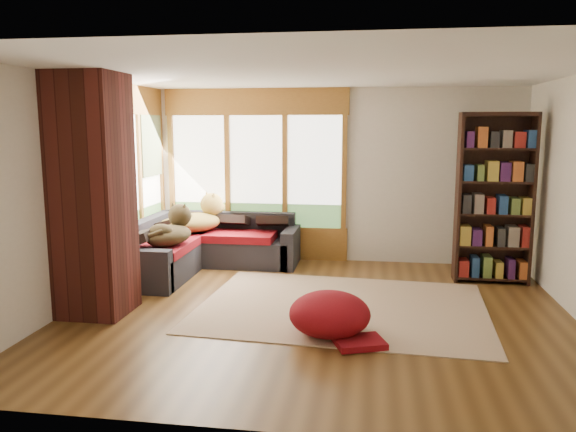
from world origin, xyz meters
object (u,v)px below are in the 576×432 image
(dog_tan, at_px, (198,212))
(dog_brindle, at_px, (171,224))
(bookshelf, at_px, (494,199))
(pouf, at_px, (330,313))
(sectional_sofa, at_px, (195,247))
(area_rug, at_px, (342,307))
(brick_chimney, at_px, (93,196))

(dog_tan, relative_size, dog_brindle, 1.10)
(bookshelf, relative_size, pouf, 2.76)
(sectional_sofa, bearing_deg, pouf, -51.04)
(area_rug, xyz_separation_m, dog_brindle, (-2.30, 0.79, 0.75))
(brick_chimney, distance_m, bookshelf, 4.94)
(dog_tan, bearing_deg, brick_chimney, -148.07)
(pouf, bearing_deg, area_rug, 85.10)
(brick_chimney, height_order, bookshelf, brick_chimney)
(area_rug, relative_size, pouf, 3.99)
(area_rug, distance_m, dog_tan, 2.90)
(brick_chimney, bearing_deg, sectional_sofa, 77.71)
(sectional_sofa, bearing_deg, dog_brindle, -100.57)
(area_rug, bearing_deg, bookshelf, 35.91)
(area_rug, height_order, dog_tan, dog_tan)
(brick_chimney, relative_size, dog_brindle, 2.90)
(bookshelf, xyz_separation_m, dog_tan, (-4.10, 0.34, -0.33))
(sectional_sofa, bearing_deg, brick_chimney, -105.51)
(brick_chimney, xyz_separation_m, dog_brindle, (0.36, 1.36, -0.54))
(pouf, bearing_deg, sectional_sofa, 132.18)
(sectional_sofa, xyz_separation_m, pouf, (2.14, -2.36, -0.07))
(sectional_sofa, distance_m, bookshelf, 4.17)
(sectional_sofa, height_order, bookshelf, bookshelf)
(pouf, distance_m, dog_brindle, 2.83)
(dog_tan, xyz_separation_m, dog_brindle, (-0.08, -0.92, -0.02))
(bookshelf, xyz_separation_m, pouf, (-1.96, -2.25, -0.88))
(sectional_sofa, relative_size, pouf, 2.74)
(brick_chimney, distance_m, pouf, 2.81)
(brick_chimney, xyz_separation_m, bookshelf, (4.54, 1.94, -0.19))
(area_rug, height_order, pouf, pouf)
(brick_chimney, relative_size, pouf, 3.23)
(brick_chimney, distance_m, sectional_sofa, 2.32)
(sectional_sofa, relative_size, dog_brindle, 2.46)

